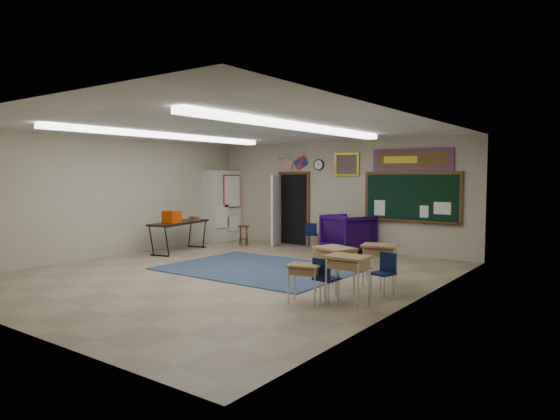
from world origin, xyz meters
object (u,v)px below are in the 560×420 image
Objects in this scene: student_desk_front_left at (335,267)px; wooden_stool at (244,235)px; student_desk_front_right at (380,263)px; wingback_armchair at (349,233)px; folding_table at (179,235)px.

student_desk_front_left is 1.37× the size of wooden_stool.
student_desk_front_left reaches higher than student_desk_front_right.
wooden_stool is at bearing 33.00° from wingback_armchair.
wooden_stool is at bearing 165.32° from student_desk_front_left.
student_desk_front_left is at bearing -28.28° from folding_table.
student_desk_front_left is 1.03m from student_desk_front_right.
wingback_armchair is 1.41× the size of student_desk_front_left.
wingback_armchair reaches higher than student_desk_front_left.
student_desk_front_right is at bearing 147.86° from wingback_armchair.
student_desk_front_left is at bearing 136.63° from wingback_armchair.
student_desk_front_right is at bearing -25.24° from wooden_stool.
student_desk_front_left is at bearing -128.89° from student_desk_front_right.
student_desk_front_left is 1.03× the size of student_desk_front_right.
folding_table is (-6.15, 0.69, 0.01)m from student_desk_front_right.
student_desk_front_right is at bearing 86.52° from student_desk_front_left.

